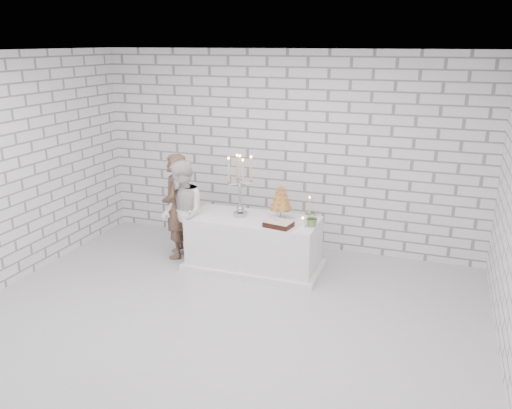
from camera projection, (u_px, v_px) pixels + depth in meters
name	position (u px, v px, depth m)	size (l,w,h in m)	color
ground	(223.00, 316.00, 6.14)	(6.00, 5.00, 0.01)	silver
ceiling	(218.00, 52.00, 5.23)	(6.00, 5.00, 0.01)	white
wall_back	(286.00, 151.00, 7.93)	(6.00, 0.01, 3.00)	white
wall_front	(71.00, 295.00, 3.44)	(6.00, 0.01, 3.00)	white
wall_left	(5.00, 172.00, 6.65)	(0.01, 5.00, 3.00)	white
cake_table	(254.00, 243.00, 7.35)	(1.80, 0.80, 0.75)	white
groom	(175.00, 206.00, 7.65)	(0.57, 0.37, 1.56)	#4F3625
bride	(182.00, 213.00, 7.43)	(0.74, 0.57, 1.52)	white
candelabra	(240.00, 186.00, 7.19)	(0.36, 0.36, 0.88)	#A5A5AF
croquembouche	(281.00, 202.00, 7.12)	(0.32, 0.32, 0.50)	#9F6428
chocolate_cake	(278.00, 224.00, 6.89)	(0.35, 0.25, 0.08)	black
pillar_candle	(303.00, 223.00, 6.87)	(0.08, 0.08, 0.12)	white
extra_taper	(309.00, 209.00, 7.09)	(0.06, 0.06, 0.32)	beige
flowers	(313.00, 217.00, 6.89)	(0.22, 0.19, 0.25)	#5C8347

